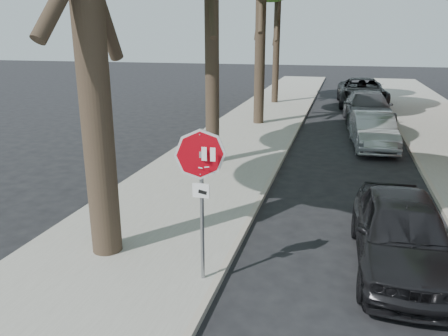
{
  "coord_description": "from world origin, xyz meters",
  "views": [
    {
      "loc": [
        1.37,
        -6.3,
        4.09
      ],
      "look_at": [
        -0.38,
        0.21,
        2.05
      ],
      "focal_mm": 35.0,
      "sensor_mm": 36.0,
      "label": 1
    }
  ],
  "objects_px": {
    "stop_sign": "(201,177)",
    "car_b": "(373,131)",
    "car_d": "(362,92)",
    "car_a": "(402,232)",
    "car_c": "(368,108)"
  },
  "relations": [
    {
      "from": "car_b",
      "to": "car_c",
      "type": "xyz_separation_m",
      "value": [
        0.0,
        4.94,
        0.09
      ]
    },
    {
      "from": "stop_sign",
      "to": "car_d",
      "type": "bearing_deg",
      "value": 81.52
    },
    {
      "from": "car_b",
      "to": "car_d",
      "type": "relative_size",
      "value": 0.68
    },
    {
      "from": "car_d",
      "to": "car_a",
      "type": "bearing_deg",
      "value": -92.54
    },
    {
      "from": "stop_sign",
      "to": "car_c",
      "type": "xyz_separation_m",
      "value": [
        3.3,
        15.72,
        -1.19
      ]
    },
    {
      "from": "stop_sign",
      "to": "car_a",
      "type": "relative_size",
      "value": 0.64
    },
    {
      "from": "stop_sign",
      "to": "car_a",
      "type": "xyz_separation_m",
      "value": [
        3.3,
        1.53,
        -1.26
      ]
    },
    {
      "from": "car_a",
      "to": "car_d",
      "type": "distance_m",
      "value": 20.08
    },
    {
      "from": "car_b",
      "to": "car_d",
      "type": "bearing_deg",
      "value": 85.7
    },
    {
      "from": "car_b",
      "to": "car_a",
      "type": "bearing_deg",
      "value": -94.72
    },
    {
      "from": "car_b",
      "to": "car_d",
      "type": "distance_m",
      "value": 10.82
    },
    {
      "from": "stop_sign",
      "to": "car_b",
      "type": "distance_m",
      "value": 11.35
    },
    {
      "from": "stop_sign",
      "to": "car_b",
      "type": "height_order",
      "value": "stop_sign"
    },
    {
      "from": "car_d",
      "to": "stop_sign",
      "type": "bearing_deg",
      "value": -101.25
    },
    {
      "from": "stop_sign",
      "to": "car_a",
      "type": "bearing_deg",
      "value": 24.81
    }
  ]
}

